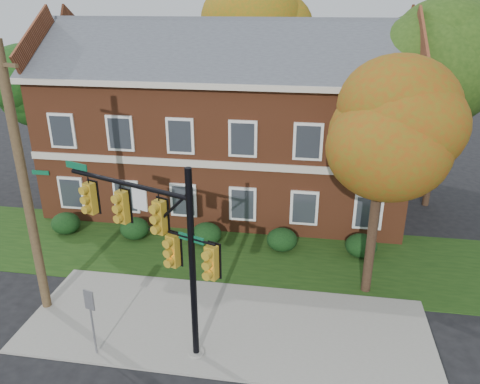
# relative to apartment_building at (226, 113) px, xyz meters

# --- Properties ---
(ground) EXTENTS (120.00, 120.00, 0.00)m
(ground) POSITION_rel_apartment_building_xyz_m (2.00, -11.95, -4.99)
(ground) COLOR black
(ground) RESTS_ON ground
(sidewalk) EXTENTS (14.00, 5.00, 0.08)m
(sidewalk) POSITION_rel_apartment_building_xyz_m (2.00, -10.95, -4.95)
(sidewalk) COLOR gray
(sidewalk) RESTS_ON ground
(grass_strip) EXTENTS (30.00, 6.00, 0.04)m
(grass_strip) POSITION_rel_apartment_building_xyz_m (2.00, -5.95, -4.97)
(grass_strip) COLOR #193811
(grass_strip) RESTS_ON ground
(apartment_building) EXTENTS (18.80, 8.80, 9.74)m
(apartment_building) POSITION_rel_apartment_building_xyz_m (0.00, 0.00, 0.00)
(apartment_building) COLOR brown
(apartment_building) RESTS_ON ground
(hedge_far_left) EXTENTS (1.40, 1.26, 1.05)m
(hedge_far_left) POSITION_rel_apartment_building_xyz_m (-7.00, -5.25, -4.46)
(hedge_far_left) COLOR black
(hedge_far_left) RESTS_ON ground
(hedge_left) EXTENTS (1.40, 1.26, 1.05)m
(hedge_left) POSITION_rel_apartment_building_xyz_m (-3.50, -5.25, -4.46)
(hedge_left) COLOR black
(hedge_left) RESTS_ON ground
(hedge_center) EXTENTS (1.40, 1.26, 1.05)m
(hedge_center) POSITION_rel_apartment_building_xyz_m (0.00, -5.25, -4.46)
(hedge_center) COLOR black
(hedge_center) RESTS_ON ground
(hedge_right) EXTENTS (1.40, 1.26, 1.05)m
(hedge_right) POSITION_rel_apartment_building_xyz_m (3.50, -5.25, -4.46)
(hedge_right) COLOR black
(hedge_right) RESTS_ON ground
(hedge_far_right) EXTENTS (1.40, 1.26, 1.05)m
(hedge_far_right) POSITION_rel_apartment_building_xyz_m (7.00, -5.25, -4.46)
(hedge_far_right) COLOR black
(hedge_far_right) RESTS_ON ground
(tree_near_right) EXTENTS (4.50, 4.25, 8.58)m
(tree_near_right) POSITION_rel_apartment_building_xyz_m (7.22, -8.09, 1.68)
(tree_near_right) COLOR black
(tree_near_right) RESTS_ON ground
(tree_left_rear) EXTENTS (5.40, 5.10, 8.88)m
(tree_left_rear) POSITION_rel_apartment_building_xyz_m (-9.73, -1.12, 1.69)
(tree_left_rear) COLOR black
(tree_left_rear) RESTS_ON ground
(tree_right_rear) EXTENTS (6.30, 5.95, 10.62)m
(tree_right_rear) POSITION_rel_apartment_building_xyz_m (11.31, 0.86, 3.13)
(tree_right_rear) COLOR black
(tree_right_rear) RESTS_ON ground
(tree_far_rear) EXTENTS (6.84, 6.46, 11.52)m
(tree_far_rear) POSITION_rel_apartment_building_xyz_m (1.34, 7.84, 3.86)
(tree_far_rear) COLOR black
(tree_far_rear) RESTS_ON ground
(traffic_signal) EXTENTS (5.42, 2.17, 6.41)m
(traffic_signal) POSITION_rel_apartment_building_xyz_m (0.24, -12.11, -1.01)
(traffic_signal) COLOR gray
(traffic_signal) RESTS_ON ground
(utility_pole) EXTENTS (1.42, 0.65, 9.54)m
(utility_pole) POSITION_rel_apartment_building_xyz_m (-4.78, -10.92, -0.15)
(utility_pole) COLOR #483421
(utility_pole) RESTS_ON ground
(sign_post) EXTENTS (0.35, 0.14, 2.45)m
(sign_post) POSITION_rel_apartment_building_xyz_m (-1.86, -13.00, -3.32)
(sign_post) COLOR slate
(sign_post) RESTS_ON ground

